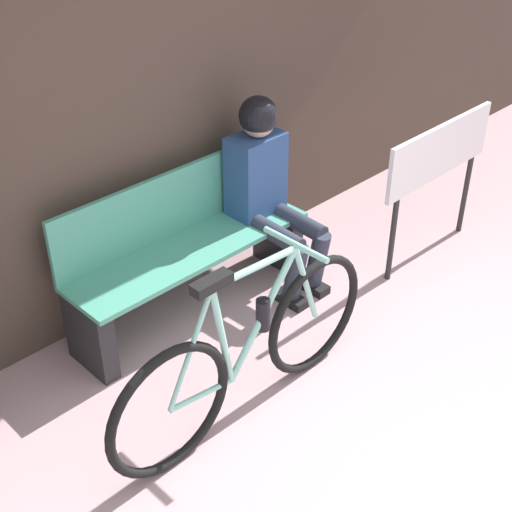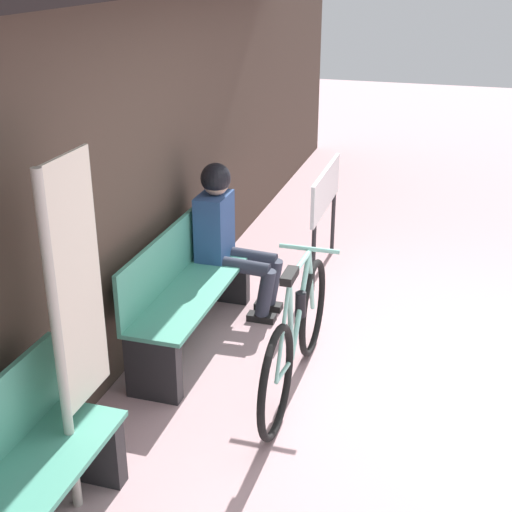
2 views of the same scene
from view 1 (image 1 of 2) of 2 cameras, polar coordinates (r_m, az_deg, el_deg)
storefront_wall at (r=3.79m, az=-12.65°, el=17.23°), size 12.00×0.56×3.20m
park_bench_near at (r=4.19m, az=-5.63°, el=0.35°), size 1.55×0.42×0.85m
bicycle at (r=3.48m, az=-0.59°, el=-7.81°), size 1.67×0.40×0.93m
person_seated at (r=4.30m, az=0.94°, el=5.97°), size 0.34×0.63×1.20m
signboard at (r=4.68m, az=14.45°, el=7.54°), size 1.07×0.04×0.94m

